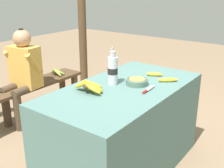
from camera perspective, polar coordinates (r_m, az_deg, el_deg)
ground_plane at (r=2.61m, az=2.16°, el=-16.55°), size 12.00×12.00×0.00m
market_counter at (r=2.40m, az=2.27°, el=-9.18°), size 1.43×0.75×0.76m
banana_bunch_ripe at (r=2.11m, az=-4.71°, el=-0.28°), size 0.17×0.28×0.12m
serving_bowl at (r=2.29m, az=5.08°, el=0.57°), size 0.18×0.18×0.05m
water_bottle at (r=2.27m, az=0.17°, el=2.90°), size 0.08×0.08×0.31m
loose_banana_front at (r=2.40m, az=11.29°, el=0.84°), size 0.14×0.16×0.04m
loose_banana_side at (r=2.53m, az=8.61°, el=1.99°), size 0.09×0.15×0.04m
knife at (r=2.16m, az=7.12°, el=-1.25°), size 0.19×0.04×0.02m
wooden_bench at (r=3.49m, az=-16.16°, el=-1.08°), size 1.44×0.32×0.42m
seated_vendor at (r=3.31m, az=-17.78°, el=2.75°), size 0.43×0.41×1.09m
banana_bunch_green at (r=3.70m, az=-11.18°, el=2.54°), size 0.15×0.24×0.11m
support_post_far at (r=4.37m, az=-6.15°, el=14.15°), size 0.12×0.12×2.26m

